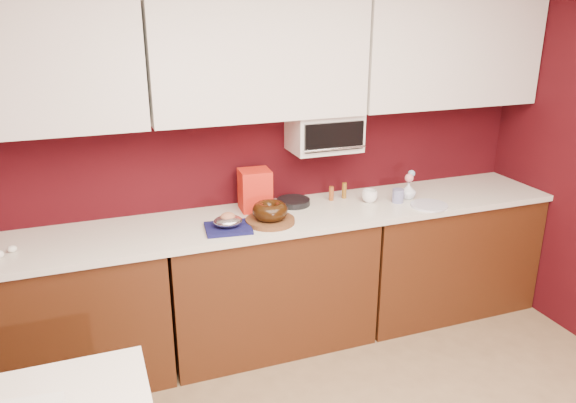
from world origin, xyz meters
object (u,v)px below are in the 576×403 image
(toaster_oven, at_px, (324,132))
(coffee_mug, at_px, (370,195))
(foil_ham_nest, at_px, (228,221))
(bundt_cake, at_px, (270,211))
(pandoro_box, at_px, (255,190))
(blue_jar, at_px, (398,196))
(flower_vase, at_px, (408,190))

(toaster_oven, xyz_separation_m, coffee_mug, (0.28, -0.15, -0.42))
(foil_ham_nest, xyz_separation_m, coffee_mug, (1.02, 0.15, -0.00))
(bundt_cake, distance_m, pandoro_box, 0.27)
(blue_jar, bearing_deg, foil_ham_nest, -176.21)
(pandoro_box, relative_size, blue_jar, 2.88)
(toaster_oven, distance_m, foil_ham_nest, 0.90)
(pandoro_box, xyz_separation_m, flower_vase, (1.05, -0.16, -0.07))
(bundt_cake, relative_size, pandoro_box, 0.82)
(foil_ham_nest, bearing_deg, coffee_mug, 8.30)
(foil_ham_nest, relative_size, pandoro_box, 0.65)
(foil_ham_nest, distance_m, pandoro_box, 0.39)
(toaster_oven, distance_m, coffee_mug, 0.53)
(bundt_cake, height_order, foil_ham_nest, bundt_cake)
(bundt_cake, xyz_separation_m, pandoro_box, (-0.01, 0.27, 0.05))
(toaster_oven, relative_size, flower_vase, 3.51)
(flower_vase, bearing_deg, pandoro_box, 171.25)
(toaster_oven, xyz_separation_m, bundt_cake, (-0.47, -0.28, -0.39))
(coffee_mug, bearing_deg, pandoro_box, 170.01)
(bundt_cake, height_order, coffee_mug, bundt_cake)
(bundt_cake, height_order, blue_jar, bundt_cake)
(foil_ham_nest, height_order, blue_jar, blue_jar)
(blue_jar, relative_size, flower_vase, 0.72)
(coffee_mug, height_order, blue_jar, coffee_mug)
(toaster_oven, height_order, coffee_mug, toaster_oven)
(bundt_cake, relative_size, flower_vase, 1.69)
(coffee_mug, relative_size, flower_vase, 0.79)
(bundt_cake, xyz_separation_m, flower_vase, (1.03, 0.10, -0.02))
(toaster_oven, distance_m, blue_jar, 0.66)
(toaster_oven, height_order, blue_jar, toaster_oven)
(coffee_mug, bearing_deg, bundt_cake, -170.08)
(toaster_oven, height_order, bundt_cake, toaster_oven)
(bundt_cake, distance_m, flower_vase, 1.04)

